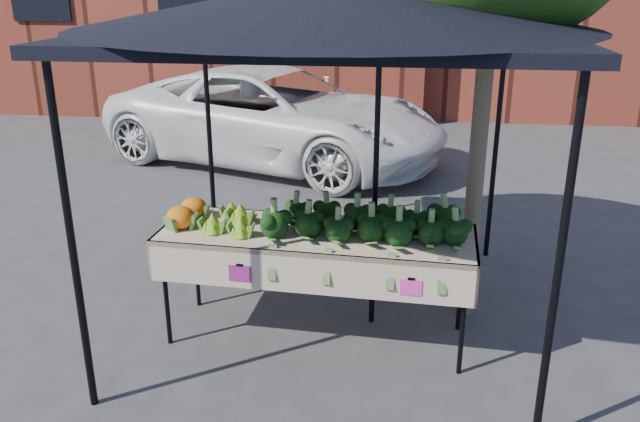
{
  "coord_description": "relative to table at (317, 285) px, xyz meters",
  "views": [
    {
      "loc": [
        0.69,
        -4.43,
        2.73
      ],
      "look_at": [
        0.05,
        0.28,
        1.0
      ],
      "focal_mm": 36.28,
      "sensor_mm": 36.0,
      "label": 1
    }
  ],
  "objects": [
    {
      "name": "ground",
      "position": [
        -0.05,
        -0.08,
        -0.45
      ],
      "size": [
        90.0,
        90.0,
        0.0
      ],
      "primitive_type": "plane",
      "color": "#363639"
    },
    {
      "name": "romanesco_cluster",
      "position": [
        -0.67,
        0.04,
        0.56
      ],
      "size": [
        0.44,
        0.58,
        0.21
      ],
      "primitive_type": "ellipsoid",
      "color": "#87B024",
      "rests_on": "table"
    },
    {
      "name": "cauliflower_pair",
      "position": [
        -1.04,
        0.07,
        0.55
      ],
      "size": [
        0.24,
        0.44,
        0.19
      ],
      "primitive_type": "ellipsoid",
      "color": "orange",
      "rests_on": "table"
    },
    {
      "name": "broccoli_heap",
      "position": [
        0.36,
        0.03,
        0.59
      ],
      "size": [
        1.55,
        0.58,
        0.28
      ],
      "primitive_type": "ellipsoid",
      "color": "black",
      "rests_on": "table"
    },
    {
      "name": "street_tree",
      "position": [
        1.21,
        0.55,
        1.51
      ],
      "size": [
        1.99,
        1.99,
        3.92
      ],
      "primitive_type": null,
      "color": "#1E4C14",
      "rests_on": "ground"
    },
    {
      "name": "table",
      "position": [
        0.0,
        0.0,
        0.0
      ],
      "size": [
        2.44,
        0.92,
        0.9
      ],
      "color": "beige",
      "rests_on": "ground"
    },
    {
      "name": "canopy",
      "position": [
        0.07,
        0.38,
        0.92
      ],
      "size": [
        3.16,
        3.16,
        2.74
      ],
      "primitive_type": null,
      "color": "black",
      "rests_on": "ground"
    }
  ]
}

